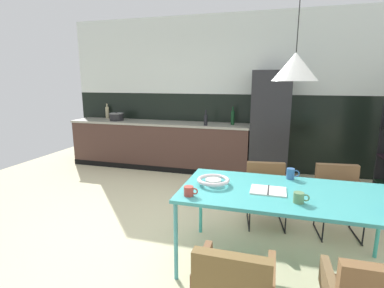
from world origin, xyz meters
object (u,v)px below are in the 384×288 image
object	(u,v)px
refrigerator_column	(270,125)
open_book	(268,191)
bottle_oil_tall	(233,117)
pendant_lamp_over_table_near	(295,67)
armchair_by_stool	(234,282)
mug_short_terracotta	(189,191)
mug_glass_clear	(299,198)
bottle_vinegar_dark	(107,112)
cooking_pot	(117,117)
bottle_wine_green	(206,120)
mug_dark_espresso	(291,174)
dining_table	(286,196)
armchair_corner_seat	(339,190)
armchair_far_side	(266,185)
fruit_bowl	(213,181)

from	to	relation	value
refrigerator_column	open_book	distance (m)	2.76
bottle_oil_tall	pendant_lamp_over_table_near	world-z (taller)	pendant_lamp_over_table_near
open_book	pendant_lamp_over_table_near	bearing A→B (deg)	21.96
armchair_by_stool	mug_short_terracotta	size ratio (longest dim) A/B	6.04
mug_glass_clear	bottle_oil_tall	xyz separation A→B (m)	(-0.98, 2.97, 0.26)
open_book	bottle_vinegar_dark	distance (m)	4.57
bottle_vinegar_dark	pendant_lamp_over_table_near	bearing A→B (deg)	-39.02
cooking_pot	pendant_lamp_over_table_near	bearing A→B (deg)	-39.43
open_book	mug_short_terracotta	xyz separation A→B (m)	(-0.64, -0.29, 0.03)
cooking_pot	bottle_wine_green	xyz separation A→B (m)	(1.89, -0.16, 0.03)
mug_dark_espresso	cooking_pot	world-z (taller)	cooking_pot
dining_table	armchair_by_stool	xyz separation A→B (m)	(-0.32, -0.96, -0.22)
mug_short_terracotta	bottle_vinegar_dark	distance (m)	4.32
refrigerator_column	armchair_corner_seat	distance (m)	2.08
armchair_corner_seat	open_book	world-z (taller)	armchair_corner_seat
armchair_far_side	armchair_corner_seat	bearing A→B (deg)	169.41
refrigerator_column	armchair_by_stool	bearing A→B (deg)	-91.41
mug_dark_espresso	open_book	bearing A→B (deg)	-116.47
dining_table	bottle_oil_tall	distance (m)	2.92
cooking_pot	bottle_oil_tall	distance (m)	2.35
armchair_far_side	bottle_vinegar_dark	size ratio (longest dim) A/B	2.32
mug_dark_espresso	refrigerator_column	bearing A→B (deg)	96.63
bottle_wine_green	armchair_by_stool	bearing A→B (deg)	-73.64
armchair_far_side	fruit_bowl	size ratio (longest dim) A/B	2.36
open_book	cooking_pot	xyz separation A→B (m)	(-3.08, 2.72, 0.24)
mug_dark_espresso	cooking_pot	bearing A→B (deg)	144.79
armchair_far_side	bottle_wine_green	size ratio (longest dim) A/B	2.54
refrigerator_column	bottle_wine_green	bearing A→B (deg)	-170.19
armchair_by_stool	pendant_lamp_over_table_near	xyz separation A→B (m)	(0.32, 0.99, 1.33)
mug_dark_espresso	bottle_vinegar_dark	xyz separation A→B (m)	(-3.65, 2.58, 0.24)
pendant_lamp_over_table_near	dining_table	bearing A→B (deg)	-90.00
dining_table	mug_glass_clear	distance (m)	0.25
open_book	cooking_pot	size ratio (longest dim) A/B	1.08
mug_dark_espresso	mug_short_terracotta	size ratio (longest dim) A/B	1.02
dining_table	bottle_oil_tall	bearing A→B (deg)	107.90
cooking_pot	pendant_lamp_over_table_near	xyz separation A→B (m)	(3.23, -2.66, 0.82)
cooking_pot	mug_glass_clear	bearing A→B (deg)	-41.22
mug_short_terracotta	cooking_pot	size ratio (longest dim) A/B	0.44
open_book	armchair_far_side	bearing A→B (deg)	92.38
mug_dark_espresso	mug_short_terracotta	xyz separation A→B (m)	(-0.84, -0.70, -0.01)
armchair_corner_seat	bottle_wine_green	xyz separation A→B (m)	(-1.93, 1.67, 0.51)
open_book	bottle_vinegar_dark	size ratio (longest dim) A/B	0.99
refrigerator_column	dining_table	world-z (taller)	refrigerator_column
refrigerator_column	bottle_vinegar_dark	distance (m)	3.39
mug_glass_clear	mug_short_terracotta	xyz separation A→B (m)	(-0.88, -0.10, -0.00)
dining_table	cooking_pot	xyz separation A→B (m)	(-3.23, 2.69, 0.28)
mug_glass_clear	cooking_pot	world-z (taller)	cooking_pot
cooking_pot	armchair_far_side	bearing A→B (deg)	-30.71
open_book	armchair_by_stool	bearing A→B (deg)	-99.86
refrigerator_column	fruit_bowl	bearing A→B (deg)	-99.01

